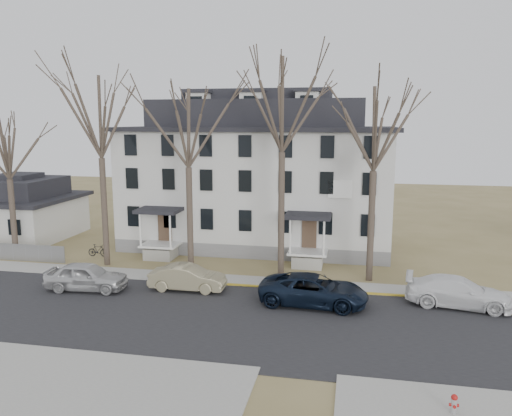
% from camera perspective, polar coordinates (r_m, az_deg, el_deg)
% --- Properties ---
extents(ground, '(120.00, 120.00, 0.00)m').
position_cam_1_polar(ground, '(23.35, -3.30, -14.62)').
color(ground, olive).
rests_on(ground, ground).
extents(main_road, '(120.00, 10.00, 0.04)m').
position_cam_1_polar(main_road, '(25.13, -2.13, -12.78)').
color(main_road, '#27272A').
rests_on(main_road, ground).
extents(far_sidewalk, '(120.00, 2.00, 0.08)m').
position_cam_1_polar(far_sidewalk, '(30.63, 0.48, -8.53)').
color(far_sidewalk, '#A09F97').
rests_on(far_sidewalk, ground).
extents(yellow_curb, '(14.00, 0.25, 0.06)m').
position_cam_1_polar(yellow_curb, '(29.30, 9.93, -9.55)').
color(yellow_curb, gold).
rests_on(yellow_curb, ground).
extents(boarding_house, '(20.80, 12.36, 12.05)m').
position_cam_1_polar(boarding_house, '(39.44, 0.32, 3.64)').
color(boarding_house, slate).
rests_on(boarding_house, ground).
extents(small_house, '(8.70, 8.70, 5.00)m').
position_cam_1_polar(small_house, '(46.27, -25.30, -0.30)').
color(small_house, beige).
rests_on(small_house, ground).
extents(tree_far_left, '(8.40, 8.40, 13.72)m').
position_cam_1_polar(tree_far_left, '(34.50, -17.48, 10.55)').
color(tree_far_left, '#473B31').
rests_on(tree_far_left, ground).
extents(tree_mid_left, '(7.80, 7.80, 12.74)m').
position_cam_1_polar(tree_mid_left, '(32.08, -7.82, 9.66)').
color(tree_mid_left, '#473B31').
rests_on(tree_mid_left, ground).
extents(tree_center, '(9.00, 9.00, 14.70)m').
position_cam_1_polar(tree_center, '(30.70, 3.03, 12.50)').
color(tree_center, '#473B31').
rests_on(tree_center, ground).
extents(tree_mid_right, '(7.80, 7.80, 12.74)m').
position_cam_1_polar(tree_mid_right, '(30.37, 13.47, 9.48)').
color(tree_mid_right, '#473B31').
rests_on(tree_mid_right, ground).
extents(tree_bungalow, '(6.60, 6.60, 10.78)m').
position_cam_1_polar(tree_bungalow, '(38.35, -26.59, 6.53)').
color(tree_bungalow, '#473B31').
rests_on(tree_bungalow, ground).
extents(car_silver, '(4.85, 2.26, 1.61)m').
position_cam_1_polar(car_silver, '(30.69, -18.82, -7.47)').
color(car_silver, silver).
rests_on(car_silver, ground).
extents(car_tan, '(4.43, 1.63, 1.45)m').
position_cam_1_polar(car_tan, '(29.36, -7.83, -7.96)').
color(car_tan, gray).
rests_on(car_tan, ground).
extents(car_navy, '(5.89, 3.00, 1.59)m').
position_cam_1_polar(car_navy, '(27.03, 6.60, -9.36)').
color(car_navy, black).
rests_on(car_navy, ground).
extents(car_white, '(5.59, 2.87, 1.55)m').
position_cam_1_polar(car_white, '(28.69, 22.10, -8.94)').
color(car_white, white).
rests_on(car_white, ground).
extents(bicycle_left, '(1.86, 1.42, 0.94)m').
position_cam_1_polar(bicycle_left, '(36.34, -10.64, -4.96)').
color(bicycle_left, black).
rests_on(bicycle_left, ground).
extents(bicycle_right, '(1.49, 0.45, 0.89)m').
position_cam_1_polar(bicycle_right, '(37.84, -17.62, -4.70)').
color(bicycle_right, black).
rests_on(bicycle_right, ground).
extents(fire_hydrant, '(0.31, 0.29, 0.75)m').
position_cam_1_polar(fire_hydrant, '(19.02, 21.68, -20.16)').
color(fire_hydrant, '#B7B7BA').
rests_on(fire_hydrant, ground).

